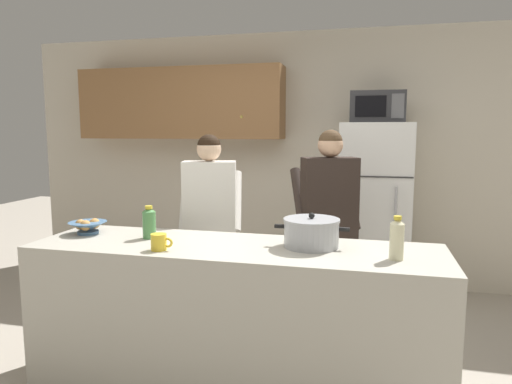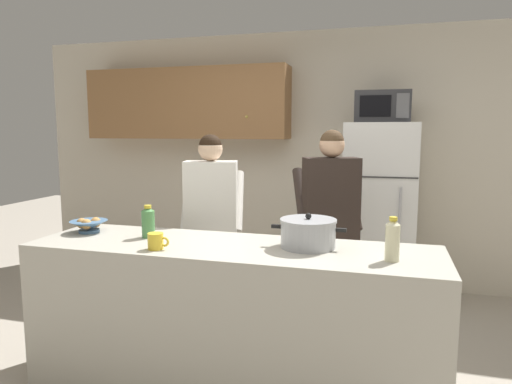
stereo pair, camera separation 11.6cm
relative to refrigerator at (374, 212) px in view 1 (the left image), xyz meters
name	(u,v)px [view 1 (the left image)]	position (x,y,z in m)	size (l,w,h in m)	color
back_wall_unit	(269,146)	(-1.10, 0.40, 0.60)	(6.00, 0.48, 2.60)	beige
kitchen_island	(235,319)	(-0.82, -1.85, -0.37)	(2.46, 0.68, 0.92)	#BCB7A8
refrigerator	(374,212)	(0.00, 0.00, 0.00)	(0.64, 0.68, 1.67)	white
microwave	(377,107)	(0.00, -0.02, 0.97)	(0.48, 0.37, 0.28)	#2D2D30
person_near_pot	(210,213)	(-1.23, -1.12, 0.14)	(0.55, 0.50, 1.57)	#726656
person_by_sink	(329,210)	(-0.35, -0.93, 0.16)	(0.59, 0.54, 1.61)	black
cooking_pot	(311,233)	(-0.37, -1.77, 0.17)	(0.44, 0.33, 0.20)	#ADAFB5
coffee_mug	(159,242)	(-1.21, -2.05, 0.13)	(0.13, 0.09, 0.10)	yellow
bread_bowl	(88,226)	(-1.85, -1.78, 0.14)	(0.25, 0.25, 0.10)	#4C7299
bottle_near_edge	(149,222)	(-1.40, -1.80, 0.19)	(0.08, 0.08, 0.21)	#4C8C4C
bottle_mid_counter	(397,238)	(0.10, -1.93, 0.20)	(0.08, 0.08, 0.24)	beige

